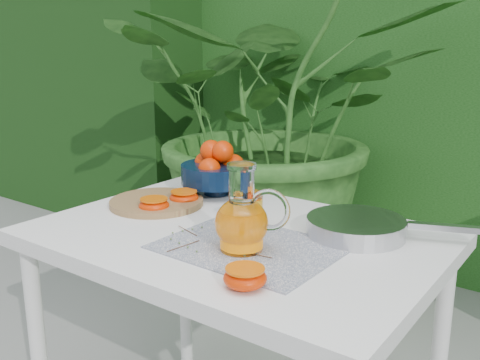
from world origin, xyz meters
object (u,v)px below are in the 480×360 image
Objects in this scene: white_table at (235,261)px; cutting_board at (157,202)px; saute_pan at (357,226)px; fruit_bowl at (217,169)px; juice_pitcher at (243,221)px.

cutting_board reaches higher than white_table.
white_table is at bearing -149.95° from saute_pan.
fruit_bowl is 1.35× the size of juice_pitcher.
white_table is at bearing 133.46° from juice_pitcher.
juice_pitcher is 0.31m from saute_pan.
white_table is at bearing -8.08° from cutting_board.
saute_pan is (0.26, 0.15, 0.11)m from white_table.
saute_pan is at bearing -10.40° from fruit_bowl.
juice_pitcher is (0.35, -0.35, -0.01)m from fruit_bowl.
white_table is 3.66× the size of cutting_board.
juice_pitcher is (0.09, -0.10, 0.16)m from white_table.
saute_pan is at bearing 10.30° from cutting_board.
white_table is 0.39m from fruit_bowl.
saute_pan reaches higher than cutting_board.
cutting_board is 0.62× the size of saute_pan.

